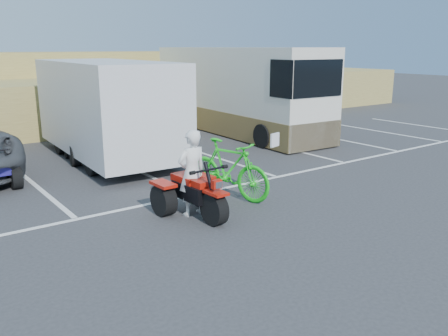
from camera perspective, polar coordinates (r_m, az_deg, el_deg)
ground at (r=9.22m, az=4.02°, el=-6.97°), size 100.00×100.00×0.00m
parking_stripes at (r=12.85m, az=-4.70°, el=-0.76°), size 28.00×5.16×0.01m
grass_embankment at (r=22.80m, az=-22.07°, el=8.50°), size 40.00×8.50×3.10m
red_trike_atv at (r=9.71m, az=-3.27°, el=-5.83°), size 1.35×1.76×1.11m
rider at (r=9.56m, az=-3.87°, el=-0.61°), size 0.66×0.45×1.77m
green_dirt_bike at (r=10.71m, az=0.53°, el=-0.11°), size 1.21×2.32×1.34m
cargo_trailer at (r=14.71m, az=-13.87°, el=7.11°), size 2.83×6.43×2.95m
rv_motorhome at (r=19.21m, az=1.52°, el=8.63°), size 2.77×9.24×3.28m
quad_atv_green at (r=15.01m, az=-15.80°, el=0.93°), size 1.56×1.91×1.12m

